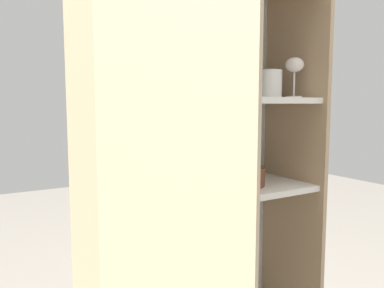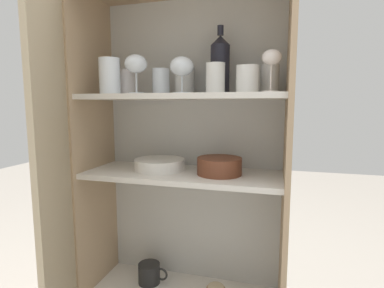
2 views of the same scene
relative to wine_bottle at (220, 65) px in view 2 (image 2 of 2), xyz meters
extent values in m
cube|color=silver|center=(-0.13, 0.09, -0.46)|extent=(0.80, 0.02, 1.48)
cube|color=tan|center=(-0.52, -0.07, -0.46)|extent=(0.02, 0.32, 1.48)
cube|color=tan|center=(0.26, -0.07, -0.46)|extent=(0.02, 0.32, 1.48)
cube|color=silver|center=(-0.13, -0.07, -0.43)|extent=(0.76, 0.29, 0.02)
cube|color=silver|center=(-0.13, -0.07, -0.12)|extent=(0.76, 0.29, 0.02)
cube|color=tan|center=(-0.44, -0.41, -0.46)|extent=(0.19, 0.36, 1.48)
cylinder|color=white|center=(-0.23, -0.03, -0.06)|extent=(0.07, 0.07, 0.10)
cylinder|color=white|center=(0.11, -0.10, -0.07)|extent=(0.08, 0.08, 0.09)
cylinder|color=white|center=(0.19, -0.01, -0.06)|extent=(0.07, 0.07, 0.11)
cylinder|color=white|center=(-0.15, 0.02, -0.05)|extent=(0.08, 0.08, 0.12)
cylinder|color=silver|center=(-0.37, -0.05, -0.06)|extent=(0.07, 0.07, 0.10)
cylinder|color=white|center=(0.00, -0.09, -0.06)|extent=(0.07, 0.07, 0.11)
cylinder|color=white|center=(-0.39, -0.14, -0.05)|extent=(0.08, 0.08, 0.13)
cylinder|color=silver|center=(0.19, -0.13, -0.11)|extent=(0.06, 0.06, 0.01)
cylinder|color=silver|center=(0.19, -0.13, -0.07)|extent=(0.01, 0.01, 0.08)
ellipsoid|color=silver|center=(0.19, -0.13, 0.00)|extent=(0.06, 0.06, 0.05)
cylinder|color=white|center=(-0.30, -0.12, -0.11)|extent=(0.06, 0.06, 0.01)
cylinder|color=white|center=(-0.30, -0.12, -0.07)|extent=(0.01, 0.01, 0.07)
ellipsoid|color=white|center=(-0.30, -0.12, 0.00)|extent=(0.08, 0.08, 0.07)
cylinder|color=white|center=(-0.12, -0.10, -0.11)|extent=(0.07, 0.07, 0.01)
cylinder|color=white|center=(-0.12, -0.10, -0.08)|extent=(0.01, 0.01, 0.06)
ellipsoid|color=white|center=(-0.12, -0.10, -0.01)|extent=(0.09, 0.09, 0.07)
cylinder|color=black|center=(0.00, 0.00, -0.02)|extent=(0.07, 0.07, 0.19)
cone|color=black|center=(0.00, 0.00, 0.09)|extent=(0.07, 0.07, 0.04)
cylinder|color=black|center=(0.00, 0.00, 0.13)|extent=(0.02, 0.02, 0.04)
cylinder|color=white|center=(-0.24, -0.05, -0.41)|extent=(0.20, 0.20, 0.01)
cylinder|color=white|center=(-0.24, -0.05, -0.40)|extent=(0.20, 0.20, 0.01)
cylinder|color=white|center=(-0.24, -0.05, -0.39)|extent=(0.20, 0.20, 0.01)
cylinder|color=white|center=(-0.24, -0.05, -0.38)|extent=(0.20, 0.20, 0.01)
cylinder|color=white|center=(-0.24, -0.05, -0.38)|extent=(0.20, 0.20, 0.01)
cylinder|color=brown|center=(0.01, -0.06, -0.38)|extent=(0.17, 0.17, 0.06)
torus|color=brown|center=(0.01, -0.06, -0.36)|extent=(0.17, 0.17, 0.01)
cylinder|color=black|center=(-0.30, -0.03, -0.89)|extent=(0.10, 0.10, 0.09)
torus|color=black|center=(-0.24, -0.03, -0.88)|extent=(0.06, 0.01, 0.06)
cylinder|color=tan|center=(0.01, -0.11, -0.85)|extent=(0.06, 0.06, 0.01)
camera|label=1|loc=(-0.78, -1.08, -0.13)|focal=35.00mm
camera|label=2|loc=(0.22, -1.17, -0.15)|focal=28.00mm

